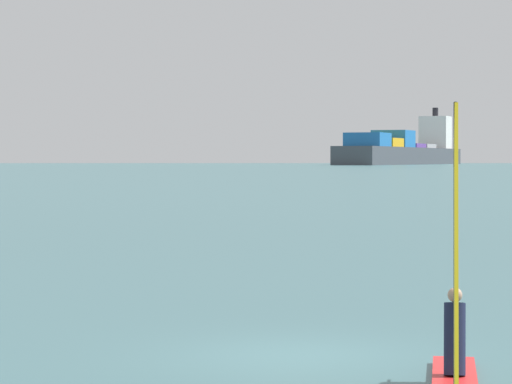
% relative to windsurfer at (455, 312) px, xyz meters
% --- Properties ---
extents(ground_plane, '(4000.00, 4000.00, 0.00)m').
position_rel_windsurfer_xyz_m(ground_plane, '(-3.32, 1.47, -1.10)').
color(ground_plane, '#386066').
extents(windsurfer, '(1.91, 4.26, 4.39)m').
position_rel_windsurfer_xyz_m(windsurfer, '(0.00, 0.00, 0.00)').
color(windsurfer, red).
rests_on(windsurfer, ground_plane).
extents(cargo_ship, '(52.81, 220.29, 39.20)m').
position_rel_windsurfer_xyz_m(cargo_ship, '(-290.05, 690.12, 7.61)').
color(cargo_ship, '#3F444C').
rests_on(cargo_ship, ground_plane).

